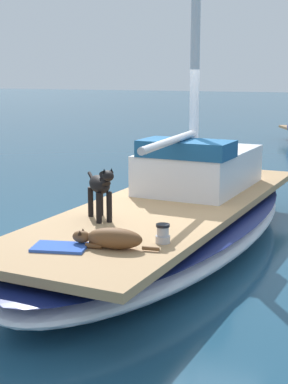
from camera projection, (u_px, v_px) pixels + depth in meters
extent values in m
plane|color=navy|center=(169.00, 248.00, 8.40)|extent=(120.00, 120.00, 0.00)
ellipsoid|color=white|center=(169.00, 229.00, 8.35)|extent=(3.12, 7.39, 0.56)
ellipsoid|color=navy|center=(169.00, 217.00, 8.31)|extent=(3.14, 7.43, 0.08)
cube|color=tan|center=(169.00, 206.00, 8.28)|extent=(2.63, 6.78, 0.10)
cylinder|color=silver|center=(171.00, 141.00, 7.87)|extent=(0.10, 2.20, 0.10)
cube|color=silver|center=(200.00, 169.00, 9.26)|extent=(1.59, 2.31, 0.60)
cube|color=navy|center=(186.00, 149.00, 8.47)|extent=(1.39, 0.81, 0.24)
ellipsoid|color=black|center=(99.00, 184.00, 7.27)|extent=(0.51, 0.53, 0.22)
cylinder|color=black|center=(109.00, 207.00, 7.18)|extent=(0.07, 0.07, 0.38)
cylinder|color=black|center=(99.00, 208.00, 7.14)|extent=(0.07, 0.07, 0.38)
cylinder|color=black|center=(101.00, 201.00, 7.51)|extent=(0.07, 0.07, 0.38)
cylinder|color=black|center=(91.00, 202.00, 7.47)|extent=(0.07, 0.07, 0.38)
cylinder|color=black|center=(105.00, 179.00, 7.04)|extent=(0.21, 0.21, 0.19)
ellipsoid|color=black|center=(108.00, 176.00, 6.92)|extent=(0.24, 0.25, 0.13)
cone|color=black|center=(111.00, 170.00, 6.92)|extent=(0.05, 0.05, 0.06)
cone|color=black|center=(104.00, 171.00, 6.89)|extent=(0.05, 0.05, 0.06)
torus|color=black|center=(105.00, 179.00, 7.04)|extent=(0.18, 0.18, 0.10)
cylinder|color=black|center=(91.00, 177.00, 7.60)|extent=(0.18, 0.19, 0.12)
ellipsoid|color=brown|center=(115.00, 238.00, 6.14)|extent=(0.62, 0.32, 0.22)
ellipsoid|color=brown|center=(82.00, 237.00, 6.23)|extent=(0.21, 0.15, 0.13)
cone|color=black|center=(80.00, 233.00, 6.18)|extent=(0.05, 0.05, 0.05)
cone|color=black|center=(83.00, 231.00, 6.26)|extent=(0.05, 0.05, 0.05)
cylinder|color=brown|center=(94.00, 246.00, 6.15)|extent=(0.18, 0.07, 0.06)
cylinder|color=brown|center=(98.00, 243.00, 6.26)|extent=(0.18, 0.07, 0.06)
cylinder|color=brown|center=(151.00, 249.00, 6.05)|extent=(0.18, 0.06, 0.04)
cylinder|color=#B7B7BC|center=(163.00, 239.00, 6.35)|extent=(0.16, 0.16, 0.08)
cylinder|color=#B7B7BC|center=(163.00, 231.00, 6.33)|extent=(0.13, 0.13, 0.10)
cylinder|color=black|center=(163.00, 225.00, 6.32)|extent=(0.15, 0.15, 0.03)
cube|color=blue|center=(60.00, 247.00, 6.15)|extent=(0.62, 0.47, 0.03)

